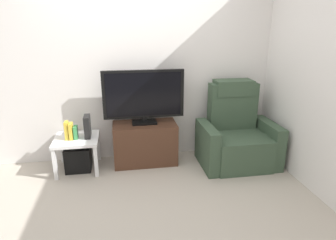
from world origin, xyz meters
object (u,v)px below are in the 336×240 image
at_px(game_console, 87,126).
at_px(book_rightmost, 76,132).
at_px(side_table, 77,143).
at_px(subwoofer_box, 78,158).
at_px(book_leftmost, 67,130).
at_px(tv_stand, 145,143).
at_px(television, 144,96).
at_px(recliner_armchair, 236,136).
at_px(book_middle, 71,131).

bearing_deg(game_console, book_rightmost, -168.08).
relative_size(side_table, book_rightmost, 3.37).
relative_size(subwoofer_box, book_leftmost, 1.38).
relative_size(tv_stand, subwoofer_box, 2.66).
bearing_deg(side_table, television, 5.02).
bearing_deg(subwoofer_box, tv_stand, 3.79).
distance_m(recliner_armchair, book_rightmost, 2.07).
bearing_deg(television, book_leftmost, -174.32).
distance_m(television, book_leftmost, 1.04).
xyz_separation_m(recliner_armchair, book_rightmost, (-2.06, 0.11, 0.14)).
relative_size(television, game_console, 3.74).
height_order(recliner_armchair, book_middle, recliner_armchair).
xyz_separation_m(recliner_armchair, book_leftmost, (-2.16, 0.11, 0.17)).
relative_size(side_table, book_leftmost, 2.40).
relative_size(book_middle, book_rightmost, 1.25).
xyz_separation_m(book_rightmost, game_console, (0.14, 0.03, 0.06)).
relative_size(tv_stand, book_leftmost, 3.67).
height_order(television, recliner_armchair, television).
relative_size(book_leftmost, game_console, 0.81).
relative_size(side_table, book_middle, 2.70).
distance_m(tv_stand, book_rightmost, 0.90).
bearing_deg(game_console, television, 5.24).
height_order(television, book_rightmost, television).
bearing_deg(book_middle, book_rightmost, 0.00).
relative_size(television, recliner_armchair, 0.96).
bearing_deg(book_rightmost, recliner_armchair, -3.11).
xyz_separation_m(side_table, book_middle, (-0.05, -0.02, 0.17)).
distance_m(television, subwoofer_box, 1.15).
xyz_separation_m(tv_stand, television, (0.00, 0.02, 0.64)).
bearing_deg(television, game_console, -174.76).
distance_m(side_table, book_rightmost, 0.15).
relative_size(side_table, subwoofer_box, 1.74).
xyz_separation_m(book_leftmost, book_rightmost, (0.10, 0.00, -0.03)).
bearing_deg(game_console, side_table, -176.05).
height_order(side_table, subwoofer_box, side_table).
bearing_deg(subwoofer_box, television, 5.02).
height_order(television, subwoofer_box, television).
bearing_deg(subwoofer_box, recliner_armchair, -3.66).
bearing_deg(tv_stand, subwoofer_box, -176.21).
xyz_separation_m(book_leftmost, game_console, (0.24, 0.03, 0.03)).
distance_m(side_table, book_middle, 0.18).
relative_size(tv_stand, book_middle, 4.12).
xyz_separation_m(subwoofer_box, game_console, (0.15, 0.01, 0.41)).
height_order(side_table, book_rightmost, book_rightmost).
relative_size(television, side_table, 1.91).
bearing_deg(tv_stand, book_leftmost, -175.42).
bearing_deg(book_leftmost, game_console, 6.98).
bearing_deg(book_leftmost, book_rightmost, 0.00).
xyz_separation_m(tv_stand, book_leftmost, (-0.96, -0.08, 0.27)).
height_order(subwoofer_box, game_console, game_console).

